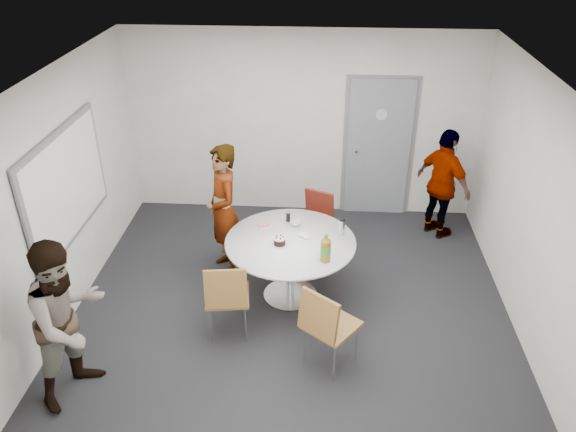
# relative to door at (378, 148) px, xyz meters

# --- Properties ---
(floor) EXTENTS (5.00, 5.00, 0.00)m
(floor) POSITION_rel_door_xyz_m (-1.10, -2.48, -1.03)
(floor) COLOR black
(floor) RESTS_ON ground
(ceiling) EXTENTS (5.00, 5.00, 0.00)m
(ceiling) POSITION_rel_door_xyz_m (-1.10, -2.48, 1.67)
(ceiling) COLOR silver
(ceiling) RESTS_ON wall_back
(wall_back) EXTENTS (5.00, 0.00, 5.00)m
(wall_back) POSITION_rel_door_xyz_m (-1.10, 0.02, 0.32)
(wall_back) COLOR beige
(wall_back) RESTS_ON floor
(wall_left) EXTENTS (0.00, 5.00, 5.00)m
(wall_left) POSITION_rel_door_xyz_m (-3.60, -2.48, 0.32)
(wall_left) COLOR beige
(wall_left) RESTS_ON floor
(wall_right) EXTENTS (0.00, 5.00, 5.00)m
(wall_right) POSITION_rel_door_xyz_m (1.40, -2.48, 0.32)
(wall_right) COLOR beige
(wall_right) RESTS_ON floor
(wall_front) EXTENTS (5.00, 0.00, 5.00)m
(wall_front) POSITION_rel_door_xyz_m (-1.10, -4.98, 0.32)
(wall_front) COLOR beige
(wall_front) RESTS_ON floor
(door) EXTENTS (1.02, 0.17, 2.12)m
(door) POSITION_rel_door_xyz_m (0.00, 0.00, 0.00)
(door) COLOR slate
(door) RESTS_ON wall_back
(whiteboard) EXTENTS (0.04, 1.90, 1.25)m
(whiteboard) POSITION_rel_door_xyz_m (-3.56, -2.28, 0.42)
(whiteboard) COLOR slate
(whiteboard) RESTS_ON wall_left
(table) EXTENTS (1.49, 1.49, 1.11)m
(table) POSITION_rel_door_xyz_m (-1.10, -2.19, -0.35)
(table) COLOR white
(table) RESTS_ON floor
(chair_near_left) EXTENTS (0.51, 0.55, 0.95)m
(chair_near_left) POSITION_rel_door_xyz_m (-1.74, -2.95, -0.44)
(chair_near_left) COLOR brown
(chair_near_left) RESTS_ON floor
(chair_near_right) EXTENTS (0.66, 0.67, 0.97)m
(chair_near_right) POSITION_rel_door_xyz_m (-0.71, -3.34, -0.43)
(chair_near_right) COLOR brown
(chair_near_right) RESTS_ON floor
(chair_far) EXTENTS (0.56, 0.58, 0.88)m
(chair_far) POSITION_rel_door_xyz_m (-0.86, -1.19, -0.49)
(chair_far) COLOR maroon
(chair_far) RESTS_ON floor
(person_main) EXTENTS (0.63, 0.73, 1.70)m
(person_main) POSITION_rel_door_xyz_m (-1.98, -1.66, -0.18)
(person_main) COLOR #A5C6EA
(person_main) RESTS_ON floor
(person_left) EXTENTS (0.93, 1.01, 1.67)m
(person_left) POSITION_rel_door_xyz_m (-3.05, -3.76, -0.19)
(person_left) COLOR white
(person_left) RESTS_ON floor
(person_right) EXTENTS (0.85, 0.96, 1.56)m
(person_right) POSITION_rel_door_xyz_m (0.85, -0.61, -0.24)
(person_right) COLOR black
(person_right) RESTS_ON floor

